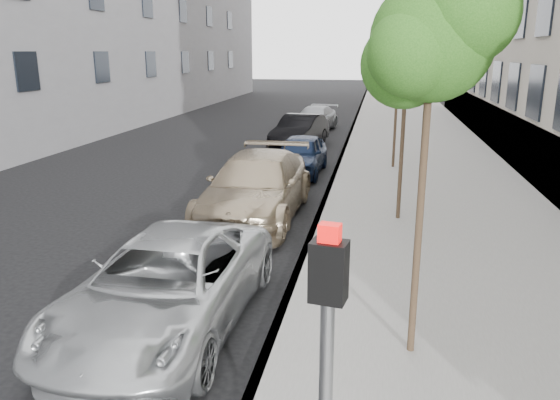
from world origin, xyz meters
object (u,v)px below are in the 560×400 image
(signal_pole, at_px, (326,379))
(sedan_blue, at_px, (300,155))
(tree_near, at_px, (434,40))
(suv, at_px, (256,187))
(sedan_rear, at_px, (315,119))
(tree_mid, at_px, (408,64))
(tree_far, at_px, (401,42))
(minivan, at_px, (166,285))
(sedan_black, at_px, (300,131))

(signal_pole, distance_m, sedan_blue, 15.89)
(tree_near, height_order, suv, tree_near)
(suv, relative_size, sedan_rear, 1.25)
(signal_pole, xyz_separation_m, sedan_blue, (-2.42, 15.65, -1.36))
(tree_near, xyz_separation_m, sedan_blue, (-3.33, 11.82, -3.71))
(tree_mid, xyz_separation_m, tree_far, (-0.00, 6.50, 0.59))
(minivan, height_order, suv, suv)
(tree_far, relative_size, suv, 0.91)
(minivan, distance_m, sedan_blue, 11.59)
(tree_mid, xyz_separation_m, suv, (-3.70, -0.17, -3.14))
(sedan_rear, bearing_deg, signal_pole, -74.81)
(signal_pole, bearing_deg, tree_near, 86.21)
(sedan_black, bearing_deg, sedan_rear, 99.26)
(tree_mid, xyz_separation_m, sedan_black, (-4.11, 10.72, -3.23))
(tree_near, relative_size, suv, 0.90)
(tree_mid, height_order, sedan_rear, tree_mid)
(tree_near, bearing_deg, sedan_black, 103.43)
(tree_far, relative_size, sedan_black, 1.15)
(tree_mid, xyz_separation_m, minivan, (-3.77, -6.25, -3.25))
(suv, relative_size, sedan_blue, 1.41)
(signal_pole, height_order, suv, signal_pole)
(sedan_blue, bearing_deg, minivan, -90.75)
(suv, bearing_deg, sedan_rear, 92.25)
(tree_mid, height_order, suv, tree_mid)
(signal_pole, distance_m, suv, 10.60)
(signal_pole, relative_size, suv, 0.53)
(signal_pole, height_order, sedan_rear, signal_pole)
(tree_near, relative_size, sedan_blue, 1.27)
(tree_far, xyz_separation_m, sedan_black, (-4.11, 4.22, -3.82))
(signal_pole, height_order, sedan_black, signal_pole)
(signal_pole, height_order, minivan, signal_pole)
(tree_near, distance_m, tree_mid, 6.51)
(sedan_blue, bearing_deg, signal_pole, -79.75)
(tree_near, relative_size, sedan_black, 1.15)
(tree_far, height_order, signal_pole, tree_far)
(signal_pole, distance_m, sedan_black, 21.33)
(suv, bearing_deg, tree_far, 61.91)
(suv, distance_m, sedan_black, 10.90)
(sedan_rear, bearing_deg, suv, -80.29)
(tree_mid, height_order, minivan, tree_mid)
(tree_near, distance_m, suv, 8.15)
(signal_pole, xyz_separation_m, suv, (-2.79, 10.16, -1.22))
(sedan_blue, bearing_deg, sedan_black, 99.73)
(sedan_blue, xyz_separation_m, sedan_black, (-0.79, 5.40, 0.05))
(tree_near, relative_size, signal_pole, 1.69)
(minivan, relative_size, sedan_rear, 1.15)
(tree_far, bearing_deg, tree_near, -90.00)
(tree_near, height_order, tree_far, tree_far)
(tree_mid, distance_m, sedan_black, 11.93)
(tree_near, distance_m, sedan_blue, 12.83)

